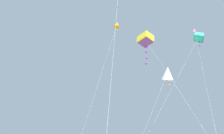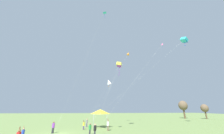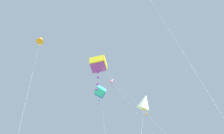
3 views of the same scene
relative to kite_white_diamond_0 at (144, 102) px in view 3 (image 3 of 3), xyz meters
name	(u,v)px [view 3 (image 3 of 3)]	position (x,y,z in m)	size (l,w,h in m)	color
kite_white_diamond_0	(144,102)	(0.00, 0.00, 0.00)	(2.56, 5.23, 9.63)	silver
kite_yellow_box_1	(98,64)	(-3.12, 2.66, 4.84)	(9.07, 6.18, 14.45)	silver
kite_orange_diamond_2	(41,39)	(-9.67, 6.65, 10.95)	(3.97, 11.44, 20.50)	silver
kite_cyan_box_3	(100,91)	(-2.95, 20.70, 12.64)	(2.04, 26.86, 22.58)	silver
kite_pink_diamond_4	(112,81)	(-1.39, 13.25, 9.99)	(5.40, 16.35, 19.46)	silver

